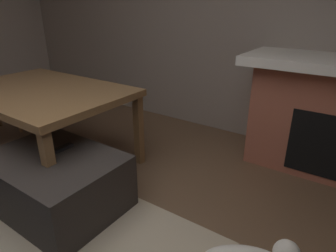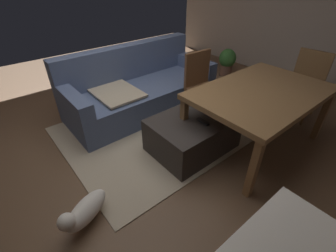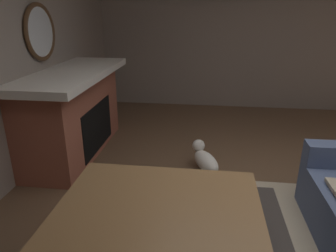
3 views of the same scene
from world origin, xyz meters
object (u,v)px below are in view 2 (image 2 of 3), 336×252
(tv_remote, at_px, (203,121))
(small_dog, at_px, (84,211))
(couch, at_px, (139,89))
(dining_table, at_px, (261,96))
(ottoman_coffee_table, at_px, (192,134))
(dining_chair_east, at_px, (305,81))
(dining_chair_north, at_px, (202,82))
(potted_plant, at_px, (227,61))

(tv_remote, height_order, small_dog, tv_remote)
(couch, xyz_separation_m, dining_table, (0.59, -1.65, 0.35))
(ottoman_coffee_table, relative_size, small_dog, 1.95)
(dining_table, xyz_separation_m, dining_chair_east, (1.19, 0.01, -0.14))
(small_dog, bearing_deg, dining_table, -6.31)
(ottoman_coffee_table, xyz_separation_m, dining_chair_east, (1.86, -0.39, 0.31))
(dining_chair_north, relative_size, dining_chair_east, 1.00)
(tv_remote, distance_m, small_dog, 1.50)
(couch, height_order, potted_plant, couch)
(dining_chair_north, bearing_deg, ottoman_coffee_table, -141.78)
(dining_chair_north, bearing_deg, small_dog, -161.83)
(dining_table, height_order, dining_chair_north, dining_chair_north)
(ottoman_coffee_table, relative_size, dining_chair_east, 1.05)
(tv_remote, distance_m, dining_chair_east, 1.85)
(dining_chair_east, distance_m, small_dog, 3.33)
(tv_remote, bearing_deg, potted_plant, 34.82)
(couch, relative_size, tv_remote, 14.21)
(couch, bearing_deg, potted_plant, 0.50)
(dining_chair_east, relative_size, potted_plant, 1.73)
(dining_table, height_order, potted_plant, dining_table)
(ottoman_coffee_table, xyz_separation_m, small_dog, (-1.44, -0.17, -0.06))
(potted_plant, bearing_deg, dining_chair_north, -154.24)
(dining_table, relative_size, dining_chair_north, 1.73)
(couch, distance_m, ottoman_coffee_table, 1.26)
(tv_remote, relative_size, dining_chair_east, 0.17)
(dining_chair_east, bearing_deg, small_dog, 176.11)
(dining_chair_north, xyz_separation_m, dining_chair_east, (1.19, -0.92, 0.00))
(ottoman_coffee_table, relative_size, dining_table, 0.61)
(dining_chair_north, relative_size, small_dog, 1.85)
(potted_plant, bearing_deg, ottoman_coffee_table, -150.10)
(couch, distance_m, potted_plant, 2.13)
(ottoman_coffee_table, bearing_deg, couch, 86.36)
(couch, xyz_separation_m, tv_remote, (-0.05, -1.37, 0.12))
(couch, bearing_deg, dining_table, -70.50)
(dining_table, relative_size, small_dog, 3.20)
(potted_plant, bearing_deg, small_dog, -158.53)
(dining_chair_north, bearing_deg, tv_remote, -134.66)
(couch, height_order, ottoman_coffee_table, couch)
(small_dog, bearing_deg, dining_chair_north, 18.17)
(ottoman_coffee_table, height_order, small_dog, ottoman_coffee_table)
(potted_plant, bearing_deg, tv_remote, -147.47)
(ottoman_coffee_table, distance_m, small_dog, 1.45)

